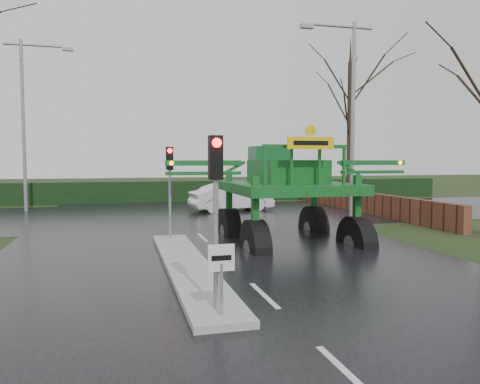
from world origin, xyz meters
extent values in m
plane|color=black|center=(0.00, 0.00, 0.00)|extent=(140.00, 140.00, 0.00)
cube|color=black|center=(0.00, 10.00, 0.00)|extent=(14.00, 80.00, 0.02)
cube|color=black|center=(0.00, 16.00, 0.01)|extent=(80.00, 12.00, 0.02)
cube|color=gray|center=(-1.30, 3.00, 0.09)|extent=(1.20, 10.00, 0.16)
cube|color=black|center=(0.00, 24.00, 0.75)|extent=(44.00, 0.90, 1.50)
cube|color=#592D1E|center=(10.50, 16.00, 0.60)|extent=(0.40, 20.00, 1.20)
cylinder|color=gray|center=(-1.30, -1.50, 0.65)|extent=(0.07, 0.07, 1.00)
cube|color=silver|center=(-1.30, -1.50, 1.25)|extent=(0.50, 0.04, 0.50)
cube|color=black|center=(-1.30, -1.52, 1.25)|extent=(0.38, 0.01, 0.10)
cylinder|color=gray|center=(-1.30, -1.00, 1.75)|extent=(0.10, 0.10, 3.50)
cube|color=black|center=(-1.30, -1.00, 3.10)|extent=(0.26, 0.22, 0.85)
sphere|color=#FF0C07|center=(-1.30, -1.13, 3.38)|extent=(0.18, 0.18, 0.18)
cylinder|color=gray|center=(-1.30, 7.50, 1.75)|extent=(0.10, 0.10, 3.50)
cube|color=black|center=(-1.30, 7.50, 3.10)|extent=(0.26, 0.22, 0.85)
sphere|color=#FF0C07|center=(-1.30, 7.37, 3.38)|extent=(0.18, 0.18, 0.18)
cylinder|color=gray|center=(6.50, 20.00, 1.75)|extent=(0.10, 0.10, 3.50)
cube|color=black|center=(6.50, 20.00, 3.10)|extent=(0.26, 0.22, 0.85)
sphere|color=#FF0C07|center=(6.50, 20.13, 3.38)|extent=(0.18, 0.18, 0.18)
cylinder|color=gray|center=(8.50, 12.00, 5.00)|extent=(0.20, 0.20, 10.00)
cylinder|color=gray|center=(7.70, 12.00, 9.70)|extent=(3.52, 0.14, 0.14)
cube|color=gray|center=(5.94, 12.00, 9.58)|extent=(0.65, 0.30, 0.20)
cylinder|color=gray|center=(-8.50, 20.00, 5.00)|extent=(0.20, 0.20, 10.00)
cylinder|color=gray|center=(-7.70, 20.00, 9.70)|extent=(3.52, 0.14, 0.14)
cube|color=gray|center=(-5.94, 20.00, 9.58)|extent=(0.65, 0.30, 0.20)
cylinder|color=black|center=(13.00, 21.00, 5.00)|extent=(0.32, 0.32, 10.00)
cone|color=black|center=(13.00, 21.00, 10.80)|extent=(0.24, 0.24, 2.50)
cylinder|color=black|center=(-0.61, 6.99, 1.05)|extent=(0.59, 2.10, 2.10)
cylinder|color=#595B56|center=(-0.61, 6.99, 1.05)|extent=(0.62, 0.74, 0.73)
cube|color=#0D470C|center=(-0.61, 6.99, 2.36)|extent=(0.23, 0.23, 2.41)
cylinder|color=black|center=(3.17, 7.01, 1.05)|extent=(0.59, 2.10, 2.10)
cylinder|color=#595B56|center=(3.17, 7.01, 1.05)|extent=(0.62, 0.74, 0.73)
cube|color=#0D470C|center=(3.17, 7.01, 2.36)|extent=(0.23, 0.23, 2.41)
cylinder|color=black|center=(-0.59, 3.21, 1.05)|extent=(0.59, 2.10, 2.10)
cylinder|color=#595B56|center=(-0.59, 3.21, 1.05)|extent=(0.62, 0.74, 0.73)
cube|color=#0D470C|center=(-0.59, 3.21, 2.36)|extent=(0.23, 0.23, 2.41)
cylinder|color=black|center=(3.18, 3.23, 1.05)|extent=(0.59, 2.10, 2.10)
cylinder|color=#595B56|center=(3.18, 3.23, 1.05)|extent=(0.62, 0.74, 0.73)
cube|color=#0D470C|center=(3.18, 3.23, 2.36)|extent=(0.23, 0.23, 2.41)
cube|color=#0D470C|center=(1.29, 5.11, 3.04)|extent=(4.43, 5.06, 0.37)
cube|color=#0D470C|center=(1.29, 5.32, 3.62)|extent=(2.32, 3.16, 0.94)
cube|color=#114924|center=(1.28, 7.42, 3.99)|extent=(1.58, 1.27, 1.36)
cube|color=#0D470C|center=(1.29, 3.43, 4.56)|extent=(3.15, 0.14, 0.13)
cube|color=#0D470C|center=(-2.07, 4.67, 3.99)|extent=(2.73, 0.20, 0.19)
sphere|color=orange|center=(-3.22, 4.56, 3.99)|extent=(0.15, 0.15, 0.15)
cube|color=#0D470C|center=(4.65, 4.71, 3.99)|extent=(2.73, 0.20, 0.19)
sphere|color=orange|center=(5.80, 4.61, 3.99)|extent=(0.15, 0.15, 0.15)
cube|color=yellow|center=(1.30, 3.01, 4.67)|extent=(1.68, 0.07, 0.42)
cube|color=black|center=(1.30, 3.01, 4.67)|extent=(1.26, 0.02, 0.15)
cylinder|color=yellow|center=(1.30, 3.01, 5.09)|extent=(0.38, 0.04, 0.38)
imported|color=silver|center=(3.31, 16.98, 0.00)|extent=(5.13, 2.47, 1.62)
camera|label=1|loc=(-3.09, -9.84, 3.07)|focal=35.00mm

